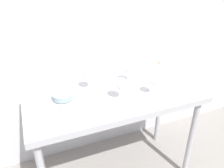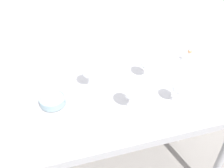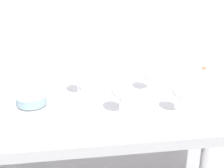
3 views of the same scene
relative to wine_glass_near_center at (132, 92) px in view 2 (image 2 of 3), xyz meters
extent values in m
cube|color=silver|center=(-0.02, 0.58, 0.27)|extent=(3.80, 0.04, 2.60)
cube|color=#AAAAB0|center=(-0.02, 0.09, -0.15)|extent=(1.40, 0.64, 0.04)
cube|color=#AAAAB0|center=(-0.02, -0.24, -0.16)|extent=(1.40, 0.01, 0.05)
cylinder|color=#AAAAB0|center=(0.62, -0.17, -0.60)|extent=(0.05, 0.05, 0.86)
cylinder|color=#AAAAB0|center=(-0.66, 0.35, -0.60)|extent=(0.05, 0.05, 0.86)
cylinder|color=#AAAAB0|center=(0.62, 0.35, -0.60)|extent=(0.05, 0.05, 0.86)
cylinder|color=white|center=(0.00, 0.00, -0.13)|extent=(0.06, 0.06, 0.00)
cylinder|color=white|center=(0.00, 0.00, -0.08)|extent=(0.01, 0.01, 0.09)
sphere|color=white|center=(0.00, 0.00, 0.00)|extent=(0.09, 0.09, 0.09)
cylinder|color=maroon|center=(0.00, 0.00, -0.01)|extent=(0.06, 0.06, 0.02)
cylinder|color=white|center=(0.27, -0.03, -0.13)|extent=(0.07, 0.07, 0.00)
cylinder|color=white|center=(0.27, -0.03, -0.08)|extent=(0.01, 0.01, 0.09)
sphere|color=white|center=(0.27, -0.03, 0.00)|extent=(0.08, 0.08, 0.08)
cylinder|color=#591726|center=(0.27, -0.03, -0.02)|extent=(0.06, 0.06, 0.03)
cylinder|color=white|center=(0.19, 0.25, -0.13)|extent=(0.07, 0.07, 0.00)
cylinder|color=white|center=(0.19, 0.25, -0.09)|extent=(0.01, 0.01, 0.08)
sphere|color=white|center=(0.19, 0.25, -0.01)|extent=(0.09, 0.09, 0.09)
cylinder|color=maroon|center=(0.19, 0.25, -0.02)|extent=(0.06, 0.06, 0.02)
cylinder|color=white|center=(-0.18, 0.25, -0.13)|extent=(0.07, 0.07, 0.00)
cylinder|color=white|center=(-0.18, 0.25, -0.08)|extent=(0.01, 0.01, 0.09)
sphere|color=white|center=(-0.18, 0.25, 0.00)|extent=(0.09, 0.09, 0.09)
cylinder|color=maroon|center=(-0.18, 0.25, -0.02)|extent=(0.06, 0.06, 0.03)
cube|color=white|center=(0.39, 0.08, -0.13)|extent=(0.25, 0.27, 0.00)
cylinder|color=#4C4C4C|center=(-0.42, 0.17, -0.13)|extent=(0.14, 0.14, 0.01)
cylinder|color=#8CA8B2|center=(-0.42, 0.17, -0.11)|extent=(0.15, 0.15, 0.04)
torus|color=#8CA8B2|center=(-0.42, 0.17, -0.08)|extent=(0.15, 0.15, 0.01)
cone|color=silver|center=(0.54, 0.33, -0.09)|extent=(0.11, 0.11, 0.09)
cylinder|color=#C17F4C|center=(0.54, 0.33, -0.04)|extent=(0.02, 0.02, 0.01)
cone|color=silver|center=(0.54, 0.33, -0.01)|extent=(0.02, 0.02, 0.04)
camera|label=1|loc=(-0.61, -1.34, 0.79)|focal=36.18mm
camera|label=2|loc=(-0.39, -0.99, 0.92)|focal=42.11mm
camera|label=3|loc=(-0.22, -1.29, 0.57)|focal=51.13mm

